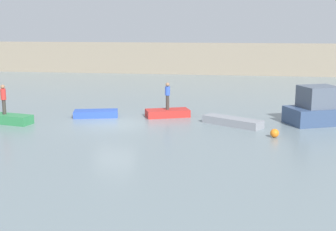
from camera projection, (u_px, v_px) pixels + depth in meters
ground_plane at (114, 124)px, 27.44m from camera, size 120.00×120.00×0.00m
embankment_wall at (179, 58)px, 55.31m from camera, size 80.00×1.20×3.77m
motorboat at (327, 110)px, 27.65m from camera, size 5.82×4.18×2.30m
rowboat_green at (5, 119)px, 27.76m from camera, size 3.64×1.71×0.55m
rowboat_blue at (96, 114)px, 29.69m from camera, size 3.06×1.97×0.42m
rowboat_red at (168, 113)px, 29.71m from camera, size 3.06×2.23×0.47m
rowboat_grey at (232, 122)px, 27.12m from camera, size 3.70×2.79×0.46m
person_blue_shirt at (168, 94)px, 29.47m from camera, size 0.32×0.32×1.76m
person_red_shirt at (3, 98)px, 27.51m from camera, size 0.32×0.32×1.81m
mooring_buoy at (275, 133)px, 24.20m from camera, size 0.47×0.47×0.47m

